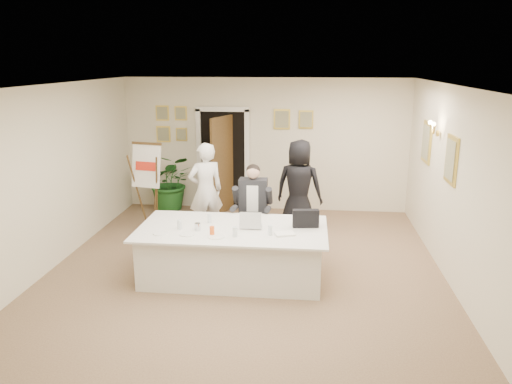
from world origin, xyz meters
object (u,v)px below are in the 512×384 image
object	(u,v)px
conference_table	(233,252)
flip_chart	(150,190)
laptop	(251,218)
paper_stack	(285,234)
potted_palm	(171,182)
laptop_bag	(306,218)
steel_jug	(198,227)
standing_man	(206,191)
standing_woman	(299,187)
oj_glass	(212,231)
seated_man	(253,207)

from	to	relation	value
conference_table	flip_chart	distance (m)	2.84
flip_chart	laptop	distance (m)	2.97
laptop	paper_stack	xyz separation A→B (m)	(0.50, -0.28, -0.12)
potted_palm	laptop_bag	bearing A→B (deg)	-47.49
steel_jug	standing_man	bearing A→B (deg)	98.13
standing_man	laptop_bag	distance (m)	2.39
standing_man	laptop	bearing A→B (deg)	93.53
conference_table	standing_woman	distance (m)	2.36
standing_man	standing_woman	distance (m)	1.71
oj_glass	steel_jug	world-z (taller)	oj_glass
standing_woman	oj_glass	xyz separation A→B (m)	(-1.15, -2.46, -0.04)
conference_table	standing_man	world-z (taller)	standing_man
potted_palm	laptop_bag	world-z (taller)	potted_palm
standing_woman	seated_man	bearing A→B (deg)	64.36
conference_table	laptop	size ratio (longest dim) A/B	8.04
steel_jug	laptop	bearing A→B (deg)	17.63
seated_man	steel_jug	world-z (taller)	seated_man
conference_table	standing_woman	world-z (taller)	standing_woman
flip_chart	paper_stack	size ratio (longest dim) A/B	6.01
laptop	laptop_bag	world-z (taller)	laptop
flip_chart	oj_glass	distance (m)	2.95
laptop_bag	laptop	bearing A→B (deg)	178.12
conference_table	oj_glass	bearing A→B (deg)	-123.55
seated_man	potted_palm	xyz separation A→B (m)	(-2.02, 2.15, -0.13)
seated_man	paper_stack	world-z (taller)	seated_man
seated_man	standing_woman	distance (m)	1.22
conference_table	oj_glass	xyz separation A→B (m)	(-0.23, -0.35, 0.45)
seated_man	standing_woman	world-z (taller)	standing_woman
conference_table	standing_woman	xyz separation A→B (m)	(0.92, 2.11, 0.49)
seated_man	steel_jug	xyz separation A→B (m)	(-0.65, -1.33, 0.08)
laptop_bag	standing_woman	bearing A→B (deg)	86.86
flip_chart	steel_jug	distance (m)	2.67
standing_man	standing_woman	bearing A→B (deg)	165.64
laptop	laptop_bag	xyz separation A→B (m)	(0.79, 0.08, -0.00)
laptop	oj_glass	bearing A→B (deg)	-141.39
seated_man	standing_man	size ratio (longest dim) A/B	0.86
laptop	seated_man	bearing A→B (deg)	94.17
paper_stack	oj_glass	world-z (taller)	oj_glass
standing_man	conference_table	bearing A→B (deg)	85.32
conference_table	oj_glass	world-z (taller)	oj_glass
seated_man	flip_chart	size ratio (longest dim) A/B	0.91
seated_man	steel_jug	distance (m)	1.48
laptop_bag	potted_palm	bearing A→B (deg)	125.20
laptop_bag	seated_man	bearing A→B (deg)	123.87
seated_man	paper_stack	xyz separation A→B (m)	(0.60, -1.38, 0.04)
conference_table	flip_chart	bearing A→B (deg)	132.55
seated_man	standing_man	xyz separation A→B (m)	(-0.92, 0.54, 0.12)
steel_jug	flip_chart	bearing A→B (deg)	122.43
conference_table	standing_woman	bearing A→B (deg)	66.51
flip_chart	oj_glass	bearing A→B (deg)	-55.40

